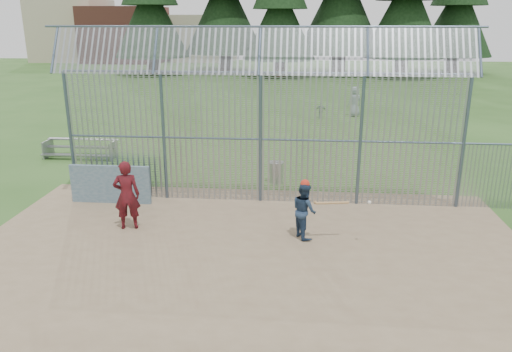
# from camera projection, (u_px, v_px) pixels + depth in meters

# --- Properties ---
(ground) EXTENTS (120.00, 120.00, 0.00)m
(ground) POSITION_uv_depth(u_px,v_px,m) (249.00, 250.00, 12.43)
(ground) COLOR #2D511E
(ground) RESTS_ON ground
(dirt_infield) EXTENTS (14.00, 10.00, 0.02)m
(dirt_infield) POSITION_uv_depth(u_px,v_px,m) (247.00, 258.00, 11.95)
(dirt_infield) COLOR #756047
(dirt_infield) RESTS_ON ground
(dugout_wall) EXTENTS (2.50, 0.12, 1.20)m
(dugout_wall) POSITION_uv_depth(u_px,v_px,m) (110.00, 184.00, 15.39)
(dugout_wall) COLOR #38566B
(dugout_wall) RESTS_ON dirt_infield
(batter) EXTENTS (0.83, 0.90, 1.48)m
(batter) POSITION_uv_depth(u_px,v_px,m) (304.00, 210.00, 12.91)
(batter) COLOR #223450
(batter) RESTS_ON dirt_infield
(onlooker) EXTENTS (0.78, 0.60, 1.91)m
(onlooker) POSITION_uv_depth(u_px,v_px,m) (127.00, 195.00, 13.40)
(onlooker) COLOR maroon
(onlooker) RESTS_ON dirt_infield
(bg_kid_standing) EXTENTS (0.99, 0.83, 1.73)m
(bg_kid_standing) POSITION_uv_depth(u_px,v_px,m) (355.00, 102.00, 29.23)
(bg_kid_standing) COLOR slate
(bg_kid_standing) RESTS_ON ground
(bg_kid_seated) EXTENTS (0.58, 0.33, 0.94)m
(bg_kid_seated) POSITION_uv_depth(u_px,v_px,m) (321.00, 110.00, 28.69)
(bg_kid_seated) COLOR slate
(bg_kid_seated) RESTS_ON ground
(batting_gear) EXTENTS (1.75, 0.55, 0.60)m
(batting_gear) POSITION_uv_depth(u_px,v_px,m) (313.00, 189.00, 12.67)
(batting_gear) COLOR red
(batting_gear) RESTS_ON ground
(trash_can) EXTENTS (0.56, 0.56, 0.82)m
(trash_can) POSITION_uv_depth(u_px,v_px,m) (276.00, 172.00, 17.43)
(trash_can) COLOR #93959B
(trash_can) RESTS_ON ground
(bleacher) EXTENTS (3.00, 0.95, 0.72)m
(bleacher) POSITION_uv_depth(u_px,v_px,m) (80.00, 148.00, 20.56)
(bleacher) COLOR slate
(bleacher) RESTS_ON ground
(backstop_fence) EXTENTS (20.09, 0.81, 5.30)m
(backstop_fence) POSITION_uv_depth(u_px,v_px,m) (321.00, 129.00, 14.83)
(backstop_fence) COLOR #47566B
(backstop_fence) RESTS_ON ground
(distant_buildings) EXTENTS (26.50, 10.50, 8.00)m
(distant_buildings) POSITION_uv_depth(u_px,v_px,m) (121.00, 34.00, 66.97)
(distant_buildings) COLOR brown
(distant_buildings) RESTS_ON ground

